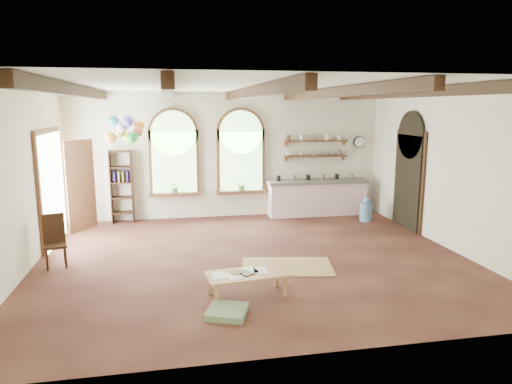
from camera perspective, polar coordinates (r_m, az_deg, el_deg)
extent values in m
plane|color=brown|center=(8.78, -0.29, -8.26)|extent=(8.00, 8.00, 0.00)
cube|color=brown|center=(11.69, -10.17, 3.62)|extent=(1.24, 0.08, 1.64)
cylinder|color=brown|center=(11.63, -10.29, 7.29)|extent=(1.24, 0.08, 1.24)
cube|color=#86C274|center=(11.65, -10.17, 3.60)|extent=(1.10, 0.04, 1.50)
cube|color=brown|center=(11.72, -10.04, -0.26)|extent=(1.30, 0.28, 0.08)
cube|color=brown|center=(11.83, -1.90, 3.87)|extent=(1.24, 0.08, 1.64)
cylinder|color=brown|center=(11.76, -1.92, 7.49)|extent=(1.24, 0.08, 1.24)
cube|color=#86C274|center=(11.79, -1.87, 3.84)|extent=(1.10, 0.04, 1.50)
cube|color=brown|center=(11.86, -1.81, 0.02)|extent=(1.30, 0.28, 0.08)
cube|color=brown|center=(10.40, -24.18, 0.33)|extent=(0.10, 1.90, 2.50)
cube|color=black|center=(11.24, 18.46, 1.16)|extent=(0.10, 1.30, 2.40)
cube|color=#FDD7DC|center=(12.23, 7.61, -0.84)|extent=(2.60, 0.55, 0.86)
cube|color=slate|center=(12.14, 7.66, 1.33)|extent=(2.68, 0.62, 0.08)
cube|color=brown|center=(12.23, 7.47, 4.47)|extent=(1.70, 0.24, 0.04)
cube|color=brown|center=(12.19, 7.52, 6.34)|extent=(1.70, 0.24, 0.04)
cylinder|color=black|center=(12.70, 12.81, 6.11)|extent=(0.32, 0.04, 0.32)
cube|color=#381E11|center=(11.74, -17.66, 0.60)|extent=(0.03, 0.32, 1.80)
cube|color=#381E11|center=(11.69, -15.23, 0.69)|extent=(0.03, 0.32, 1.80)
cube|color=tan|center=(7.03, -1.01, -10.28)|extent=(1.31, 0.72, 0.05)
cube|color=tan|center=(6.79, -4.95, -12.70)|extent=(0.06, 0.06, 0.31)
cube|color=tan|center=(7.08, 3.73, -11.68)|extent=(0.06, 0.06, 0.31)
cube|color=tan|center=(7.16, -5.68, -11.46)|extent=(0.06, 0.06, 0.31)
cube|color=tan|center=(7.43, 2.57, -10.56)|extent=(0.06, 0.06, 0.31)
cube|color=#381E11|center=(8.96, -23.80, -6.16)|extent=(0.46, 0.46, 0.04)
cube|color=#381E11|center=(9.05, -23.98, -4.18)|extent=(0.37, 0.13, 0.55)
cube|color=tan|center=(8.33, 3.91, -9.27)|extent=(1.75, 1.26, 0.02)
cube|color=#708D61|center=(6.54, -3.64, -14.71)|extent=(0.68, 0.68, 0.09)
cylinder|color=#6095CD|center=(12.62, 11.87, -1.68)|extent=(0.27, 0.27, 0.40)
sphere|color=#6095CD|center=(12.57, 11.91, -0.59)|extent=(0.14, 0.14, 0.14)
cylinder|color=#6095CD|center=(11.81, 13.57, -2.44)|extent=(0.31, 0.31, 0.47)
sphere|color=#6095CD|center=(11.75, 13.63, -1.08)|extent=(0.17, 0.17, 0.17)
cylinder|color=white|center=(10.51, -16.04, 9.86)|extent=(0.01, 0.01, 0.85)
sphere|color=green|center=(10.45, -14.99, 6.59)|extent=(0.24, 0.24, 0.24)
sphere|color=#FA6D53|center=(10.54, -14.50, 7.29)|extent=(0.24, 0.24, 0.24)
sphere|color=orange|center=(10.69, -14.37, 7.99)|extent=(0.24, 0.24, 0.24)
sphere|color=white|center=(10.66, -15.46, 8.58)|extent=(0.24, 0.24, 0.24)
sphere|color=yellow|center=(10.79, -15.76, 6.66)|extent=(0.24, 0.24, 0.24)
sphere|color=#45A25B|center=(10.83, -16.60, 7.27)|extent=(0.24, 0.24, 0.24)
sphere|color=pink|center=(10.63, -16.69, 7.86)|extent=(0.24, 0.24, 0.24)
sphere|color=#2F90C9|center=(10.57, -17.35, 8.46)|extent=(0.24, 0.24, 0.24)
sphere|color=orange|center=(10.44, -17.65, 6.45)|extent=(0.24, 0.24, 0.24)
sphere|color=#B6C947|center=(10.40, -16.62, 7.15)|extent=(0.24, 0.24, 0.24)
sphere|color=#E9ACDA|center=(10.28, -16.40, 7.79)|extent=(0.24, 0.24, 0.24)
sphere|color=#5664CA|center=(10.18, -15.68, 8.49)|extent=(0.24, 0.24, 0.24)
sphere|color=green|center=(10.39, -15.29, 6.55)|extent=(0.24, 0.24, 0.24)
imported|color=olive|center=(7.01, -3.11, -10.06)|extent=(0.22, 0.26, 0.02)
cube|color=black|center=(7.02, -1.37, -10.06)|extent=(0.28, 0.31, 0.01)
imported|color=#598C4C|center=(11.66, -10.07, 0.63)|extent=(0.27, 0.23, 0.30)
imported|color=#598C4C|center=(11.80, -1.79, 0.90)|extent=(0.27, 0.23, 0.30)
imported|color=white|center=(12.01, 4.07, 4.75)|extent=(0.12, 0.10, 0.10)
imported|color=beige|center=(12.10, 5.67, 4.76)|extent=(0.10, 0.10, 0.09)
imported|color=beige|center=(12.21, 7.25, 4.69)|extent=(0.22, 0.22, 0.05)
imported|color=#8C664C|center=(12.32, 8.81, 4.72)|extent=(0.20, 0.20, 0.06)
imported|color=slate|center=(12.43, 10.35, 5.03)|extent=(0.18, 0.18, 0.19)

